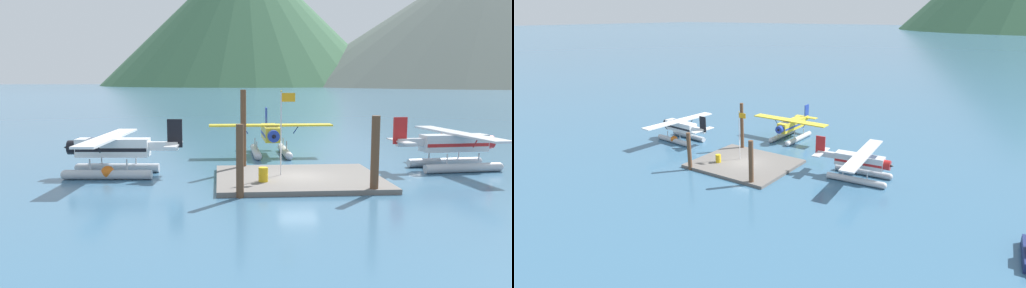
% 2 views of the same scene
% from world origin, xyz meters
% --- Properties ---
extents(ground_plane, '(1200.00, 1200.00, 0.00)m').
position_xyz_m(ground_plane, '(0.00, 0.00, 0.00)').
color(ground_plane, '#38607F').
extents(dock_platform, '(10.47, 8.67, 0.30)m').
position_xyz_m(dock_platform, '(0.00, 0.00, 0.15)').
color(dock_platform, '#66605B').
rests_on(dock_platform, ground).
extents(piling_near_left, '(0.42, 0.42, 4.06)m').
position_xyz_m(piling_near_left, '(-3.94, -4.30, 2.03)').
color(piling_near_left, brown).
rests_on(piling_near_left, ground).
extents(piling_near_right, '(0.48, 0.48, 4.45)m').
position_xyz_m(piling_near_right, '(3.73, -3.89, 2.23)').
color(piling_near_right, brown).
rests_on(piling_near_right, ground).
extents(piling_far_left, '(0.41, 0.41, 5.75)m').
position_xyz_m(piling_far_left, '(-3.33, 3.98, 2.87)').
color(piling_far_left, brown).
rests_on(piling_far_left, ground).
extents(flagpole, '(0.95, 0.10, 5.48)m').
position_xyz_m(flagpole, '(-0.94, 0.56, 3.74)').
color(flagpole, silver).
rests_on(flagpole, dock_platform).
extents(fuel_drum, '(0.62, 0.62, 0.88)m').
position_xyz_m(fuel_drum, '(-2.41, -1.56, 0.74)').
color(fuel_drum, gold).
rests_on(fuel_drum, dock_platform).
extents(mooring_buoy, '(0.89, 0.89, 0.89)m').
position_xyz_m(mooring_buoy, '(-12.31, 1.38, 0.45)').
color(mooring_buoy, orange).
rests_on(mooring_buoy, ground).
extents(seaplane_white_port_fwd, '(7.97, 10.48, 3.84)m').
position_xyz_m(seaplane_white_port_fwd, '(-12.18, 2.55, 1.58)').
color(seaplane_white_port_fwd, '#B7BABF').
rests_on(seaplane_white_port_fwd, ground).
extents(seaplane_silver_stbd_fwd, '(7.97, 10.48, 3.84)m').
position_xyz_m(seaplane_silver_stbd_fwd, '(11.83, 3.19, 1.58)').
color(seaplane_silver_stbd_fwd, '#B7BABF').
rests_on(seaplane_silver_stbd_fwd, ground).
extents(seaplane_yellow_bow_centre, '(10.41, 7.98, 3.84)m').
position_xyz_m(seaplane_yellow_bow_centre, '(-0.67, 10.92, 1.58)').
color(seaplane_yellow_bow_centre, '#B7BABF').
rests_on(seaplane_yellow_bow_centre, ground).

